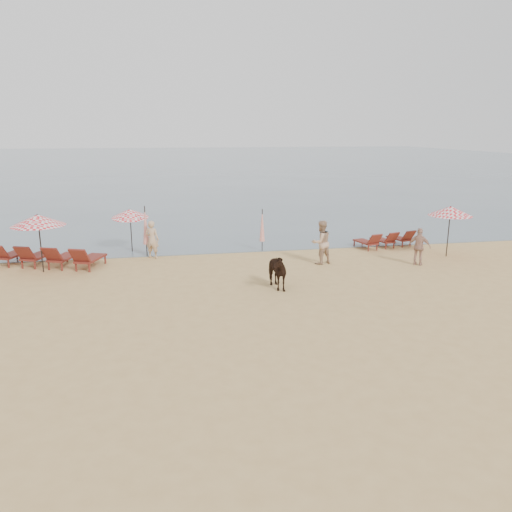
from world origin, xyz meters
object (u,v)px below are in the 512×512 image
at_px(umbrella_closed_left, 146,226).
at_px(umbrella_open_left_a, 38,220).
at_px(beachgoer_left, 152,239).
at_px(beachgoer_right_b, 419,247).
at_px(lounger_cluster_left, 47,256).
at_px(umbrella_open_left_b, 130,213).
at_px(umbrella_open_right, 450,211).
at_px(lounger_cluster_right, 385,239).
at_px(cow, 274,270).
at_px(umbrella_closed_right, 262,225).
at_px(beachgoer_right_a, 321,242).

bearing_deg(umbrella_closed_left, umbrella_open_left_a, -154.77).
xyz_separation_m(beachgoer_left, beachgoer_right_b, (10.77, -3.22, -0.05)).
xyz_separation_m(lounger_cluster_left, umbrella_open_left_b, (3.24, 1.98, 1.32)).
bearing_deg(beachgoer_right_b, umbrella_open_right, -113.28).
height_order(lounger_cluster_right, cow, cow).
distance_m(umbrella_open_left_a, umbrella_closed_left, 4.41).
distance_m(umbrella_closed_left, cow, 7.18).
xyz_separation_m(umbrella_open_right, umbrella_closed_right, (-7.80, 2.42, -0.81)).
bearing_deg(beachgoer_right_b, umbrella_open_left_a, 30.40).
height_order(beachgoer_left, beachgoer_right_b, beachgoer_left).
distance_m(umbrella_open_left_b, umbrella_closed_right, 5.96).
xyz_separation_m(lounger_cluster_right, umbrella_open_left_a, (-15.01, -1.48, 1.68)).
height_order(lounger_cluster_right, umbrella_open_left_a, umbrella_open_left_a).
relative_size(lounger_cluster_right, umbrella_open_left_b, 1.37).
bearing_deg(cow, beachgoer_left, 119.00).
xyz_separation_m(lounger_cluster_right, beachgoer_left, (-10.81, -0.01, 0.44)).
relative_size(umbrella_open_left_a, beachgoer_right_b, 1.48).
bearing_deg(cow, lounger_cluster_left, 141.70).
bearing_deg(umbrella_closed_right, lounger_cluster_left, -173.62).
relative_size(umbrella_open_left_a, umbrella_open_right, 1.03).
bearing_deg(umbrella_open_left_a, lounger_cluster_left, 86.32).
bearing_deg(umbrella_closed_left, cow, -50.86).
bearing_deg(umbrella_open_left_b, beachgoer_left, -67.62).
height_order(umbrella_closed_right, beachgoer_right_a, umbrella_closed_right).
distance_m(lounger_cluster_left, beachgoer_right_a, 11.18).
relative_size(umbrella_open_left_a, umbrella_open_left_b, 1.11).
xyz_separation_m(umbrella_open_right, cow, (-8.47, -3.04, -1.37)).
distance_m(umbrella_open_left_b, umbrella_open_right, 14.08).
xyz_separation_m(beachgoer_right_a, beachgoer_right_b, (3.89, -0.96, -0.14)).
xyz_separation_m(umbrella_open_left_a, beachgoer_right_a, (11.08, -0.79, -1.15)).
bearing_deg(cow, beachgoer_right_a, 37.11).
bearing_deg(lounger_cluster_left, umbrella_open_right, 16.31).
bearing_deg(beachgoer_right_a, beachgoer_right_b, 148.52).
bearing_deg(beachgoer_left, lounger_cluster_left, 34.24).
bearing_deg(umbrella_open_right, beachgoer_right_b, -161.52).
distance_m(umbrella_open_left_b, umbrella_closed_left, 1.19).
xyz_separation_m(umbrella_open_right, umbrella_closed_left, (-12.98, 2.50, -0.65)).
bearing_deg(umbrella_closed_left, lounger_cluster_right, -1.94).
height_order(lounger_cluster_right, umbrella_open_left_b, umbrella_open_left_b).
xyz_separation_m(umbrella_open_right, beachgoer_right_b, (-1.95, -1.11, -1.24)).
bearing_deg(cow, umbrella_closed_right, 72.51).
bearing_deg(umbrella_closed_right, umbrella_open_left_a, -168.95).
bearing_deg(umbrella_open_left_b, lounger_cluster_right, -20.21).
relative_size(lounger_cluster_right, beachgoer_right_b, 1.83).
distance_m(beachgoer_left, beachgoer_right_a, 7.24).
height_order(cow, beachgoer_right_b, beachgoer_right_b).
distance_m(umbrella_open_left_a, beachgoer_right_b, 15.13).
bearing_deg(umbrella_closed_right, beachgoer_right_b, -31.11).
bearing_deg(beachgoer_left, cow, 154.16).
distance_m(lounger_cluster_left, umbrella_open_right, 17.03).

